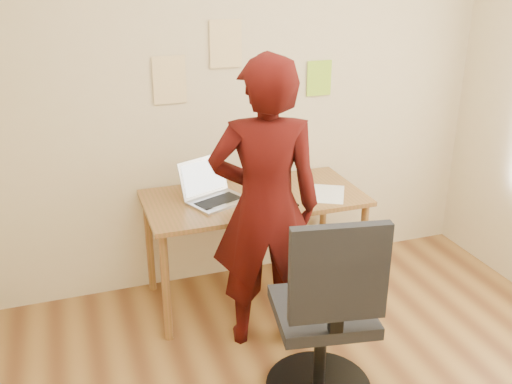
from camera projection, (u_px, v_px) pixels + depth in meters
name	position (u px, v px, depth m)	size (l,w,h in m)	color
room	(380.00, 178.00, 2.25)	(3.58, 3.58, 2.78)	brown
desk	(254.00, 208.00, 3.70)	(1.40, 0.70, 0.74)	brown
laptop	(213.00, 192.00, 3.58)	(0.44, 0.42, 0.25)	#ABABB2
paper_sheet	(326.00, 194.00, 3.70)	(0.22, 0.32, 0.00)	white
phone	(290.00, 202.00, 3.55)	(0.07, 0.13, 0.01)	black
wall_note_left	(170.00, 80.00, 3.58)	(0.21, 0.00, 0.30)	#F4D192
wall_note_mid	(226.00, 44.00, 3.62)	(0.21, 0.00, 0.30)	#F4D192
wall_note_right	(319.00, 78.00, 3.91)	(0.18, 0.00, 0.24)	#A2DD31
office_chair	(326.00, 325.00, 2.83)	(0.57, 0.57, 1.09)	black
person	(265.00, 208.00, 3.19)	(0.63, 0.41, 1.73)	#370907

